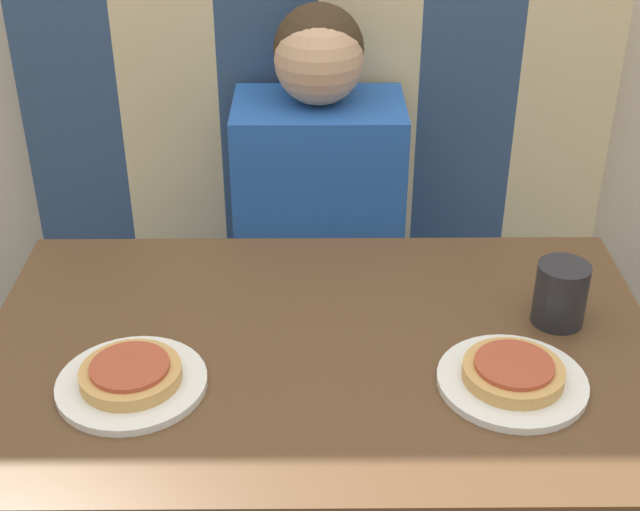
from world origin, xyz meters
name	(u,v)px	position (x,y,z in m)	size (l,w,h in m)	color
booth_seat	(319,382)	(0.00, 0.60, 0.22)	(1.32, 0.47, 0.44)	navy
booth_backrest	(318,135)	(0.00, 0.80, 0.79)	(1.32, 0.09, 0.70)	navy
dining_table	(321,399)	(0.00, 0.00, 0.67)	(1.05, 0.67, 0.78)	brown
person	(319,180)	(0.00, 0.61, 0.77)	(0.35, 0.24, 0.70)	#2356B2
plate_left	(132,383)	(-0.27, -0.10, 0.78)	(0.22, 0.22, 0.01)	white
plate_right	(512,381)	(0.27, -0.10, 0.78)	(0.22, 0.22, 0.01)	white
pizza_left	(130,373)	(-0.27, -0.10, 0.80)	(0.15, 0.15, 0.03)	tan
pizza_right	(513,371)	(0.27, -0.10, 0.80)	(0.15, 0.15, 0.03)	tan
drinking_cup	(561,294)	(0.38, 0.06, 0.83)	(0.08, 0.08, 0.10)	#232328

